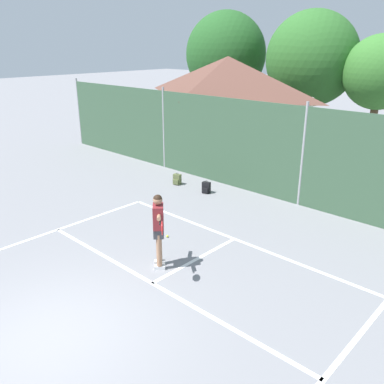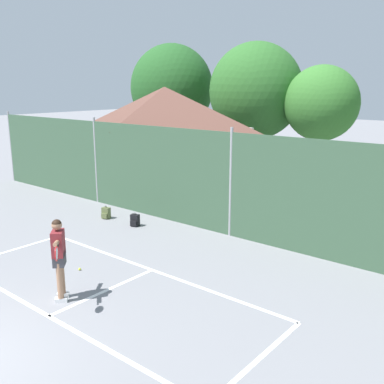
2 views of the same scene
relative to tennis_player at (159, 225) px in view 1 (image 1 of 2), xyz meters
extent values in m
plane|color=gray|center=(0.40, -3.08, -1.11)|extent=(120.00, 120.00, 0.00)
cube|color=white|center=(0.40, 2.42, -1.11)|extent=(8.20, 0.10, 0.01)
cube|color=white|center=(0.40, -0.61, -1.11)|extent=(8.20, 0.10, 0.01)
cube|color=white|center=(0.40, 0.88, -1.11)|extent=(0.10, 2.97, 0.01)
cube|color=#38563D|center=(0.40, 5.92, 0.51)|extent=(26.00, 0.05, 3.25)
cylinder|color=#99999E|center=(-12.60, 5.92, 0.59)|extent=(0.09, 0.09, 3.40)
cylinder|color=#99999E|center=(-6.10, 5.92, 0.59)|extent=(0.09, 0.09, 3.40)
cylinder|color=#99999E|center=(0.40, 5.92, 0.59)|extent=(0.09, 0.09, 3.40)
cube|color=beige|center=(-5.16, 8.98, 0.33)|extent=(6.40, 4.08, 2.88)
pyramid|color=brown|center=(-5.16, 8.98, 2.61)|extent=(6.91, 4.40, 1.68)
cylinder|color=brown|center=(-9.70, 14.46, 0.06)|extent=(0.36, 0.36, 2.35)
ellipsoid|color=#235623|center=(-9.70, 14.46, 3.35)|extent=(4.96, 4.47, 4.96)
cylinder|color=brown|center=(-4.04, 14.46, 0.04)|extent=(0.36, 0.36, 2.29)
ellipsoid|color=#2D6628|center=(-4.04, 14.46, 3.22)|extent=(4.79, 4.31, 4.79)
cylinder|color=brown|center=(-0.54, 14.46, 0.07)|extent=(0.36, 0.36, 2.36)
ellipsoid|color=#38752D|center=(-0.54, 14.46, 2.71)|extent=(3.42, 3.08, 3.42)
cube|color=silver|center=(-0.10, 0.09, -1.06)|extent=(0.27, 0.27, 0.10)
cube|color=silver|center=(0.08, -0.08, -1.06)|extent=(0.27, 0.27, 0.10)
cylinder|color=#A37556|center=(-0.10, 0.09, -0.60)|extent=(0.13, 0.13, 0.82)
cylinder|color=#A37556|center=(0.08, -0.08, -0.60)|extent=(0.13, 0.13, 0.82)
cube|color=#38383D|center=(-0.01, 0.01, -0.13)|extent=(0.43, 0.42, 0.32)
cube|color=maroon|center=(-0.01, 0.01, 0.21)|extent=(0.46, 0.45, 0.56)
sphere|color=#A37556|center=(-0.01, 0.01, 0.62)|extent=(0.22, 0.22, 0.22)
sphere|color=black|center=(-0.01, 0.01, 0.64)|extent=(0.21, 0.21, 0.21)
cylinder|color=#A37556|center=(0.15, -0.11, 0.31)|extent=(0.47, 0.45, 0.17)
cylinder|color=#A37556|center=(-0.21, 0.20, 0.26)|extent=(0.43, 0.41, 0.22)
cylinder|color=black|center=(0.31, -0.23, 0.26)|extent=(0.24, 0.23, 0.04)
torus|color=red|center=(0.60, -0.44, 0.26)|extent=(0.24, 0.23, 0.30)
cylinder|color=silver|center=(0.60, -0.44, 0.26)|extent=(0.19, 0.18, 0.26)
sphere|color=#CCE033|center=(-1.02, 1.23, -1.08)|extent=(0.07, 0.07, 0.07)
cube|color=#566038|center=(-4.03, 4.63, -0.91)|extent=(0.32, 0.24, 0.40)
cube|color=#566038|center=(-4.00, 4.51, -0.99)|extent=(0.23, 0.11, 0.18)
torus|color=black|center=(-4.03, 4.63, -0.69)|extent=(0.09, 0.04, 0.09)
cube|color=black|center=(-2.60, 4.68, -0.91)|extent=(0.32, 0.25, 0.40)
cube|color=black|center=(-2.57, 4.56, -0.99)|extent=(0.23, 0.12, 0.18)
torus|color=black|center=(-2.60, 4.68, -0.69)|extent=(0.09, 0.04, 0.09)
camera|label=1|loc=(6.43, -5.74, 3.96)|focal=38.04mm
camera|label=2|loc=(7.89, -5.08, 3.51)|focal=41.34mm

